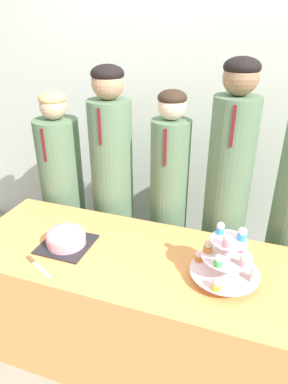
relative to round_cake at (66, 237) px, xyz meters
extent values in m
cube|color=silver|center=(0.33, 1.19, 0.58)|extent=(9.00, 0.06, 2.70)
cube|color=#EF9951|center=(0.33, 0.04, -0.41)|extent=(1.75, 0.70, 0.72)
cube|color=#232328|center=(0.00, 0.00, -0.05)|extent=(0.27, 0.27, 0.01)
cylinder|color=pink|center=(0.00, 0.00, -0.01)|extent=(0.21, 0.21, 0.06)
ellipsoid|color=pink|center=(0.00, 0.00, 0.02)|extent=(0.21, 0.21, 0.07)
cube|color=silver|center=(-0.01, -0.22, -0.05)|extent=(0.15, 0.08, 0.00)
cube|color=brown|center=(-0.11, -0.18, -0.05)|extent=(0.07, 0.05, 0.01)
cylinder|color=silver|center=(0.85, 0.01, 0.06)|extent=(0.02, 0.02, 0.23)
cylinder|color=silver|center=(0.85, 0.01, -0.01)|extent=(0.33, 0.33, 0.01)
cylinder|color=silver|center=(0.85, 0.01, 0.08)|extent=(0.23, 0.23, 0.01)
cylinder|color=silver|center=(0.85, 0.01, 0.17)|extent=(0.17, 0.17, 0.01)
cylinder|color=white|center=(0.98, -0.01, 0.01)|extent=(0.04, 0.04, 0.03)
sphere|color=#F4E5C6|center=(0.98, -0.01, 0.03)|extent=(0.04, 0.04, 0.04)
cylinder|color=pink|center=(0.89, 0.14, 0.01)|extent=(0.04, 0.04, 0.02)
sphere|color=white|center=(0.89, 0.14, 0.03)|extent=(0.04, 0.04, 0.04)
cylinder|color=orange|center=(0.72, 0.05, 0.01)|extent=(0.04, 0.04, 0.03)
sphere|color=silver|center=(0.72, 0.05, 0.03)|extent=(0.04, 0.04, 0.04)
cylinder|color=yellow|center=(0.83, -0.13, 0.01)|extent=(0.04, 0.04, 0.03)
sphere|color=silver|center=(0.83, -0.13, 0.03)|extent=(0.04, 0.04, 0.04)
cylinder|color=#4CB766|center=(0.82, -0.08, 0.10)|extent=(0.04, 0.04, 0.03)
sphere|color=white|center=(0.82, -0.08, 0.13)|extent=(0.04, 0.04, 0.04)
cylinder|color=pink|center=(0.93, -0.04, 0.10)|extent=(0.04, 0.04, 0.03)
sphere|color=#F4E5C6|center=(0.93, -0.04, 0.12)|extent=(0.04, 0.04, 0.04)
cylinder|color=pink|center=(0.92, 0.07, 0.10)|extent=(0.04, 0.04, 0.02)
sphere|color=#F4E5C6|center=(0.92, 0.07, 0.12)|extent=(0.04, 0.04, 0.04)
cylinder|color=yellow|center=(0.83, 0.09, 0.10)|extent=(0.04, 0.04, 0.03)
sphere|color=#F4E5C6|center=(0.83, 0.09, 0.13)|extent=(0.04, 0.04, 0.04)
cylinder|color=orange|center=(0.76, 0.01, 0.10)|extent=(0.04, 0.04, 0.03)
sphere|color=beige|center=(0.76, 0.01, 0.13)|extent=(0.04, 0.04, 0.04)
cylinder|color=#3893DB|center=(0.90, 0.02, 0.19)|extent=(0.04, 0.04, 0.03)
sphere|color=white|center=(0.90, 0.02, 0.22)|extent=(0.04, 0.04, 0.04)
cylinder|color=#3893DB|center=(0.80, 0.04, 0.19)|extent=(0.04, 0.04, 0.03)
sphere|color=silver|center=(0.80, 0.04, 0.22)|extent=(0.04, 0.04, 0.04)
cylinder|color=pink|center=(0.85, -0.05, 0.19)|extent=(0.04, 0.04, 0.03)
sphere|color=silver|center=(0.85, -0.05, 0.21)|extent=(0.04, 0.04, 0.04)
cylinder|color=#567556|center=(-0.39, 0.59, -0.15)|extent=(0.30, 0.30, 1.23)
sphere|color=#D6AD89|center=(-0.39, 0.59, 0.55)|extent=(0.17, 0.17, 0.17)
ellipsoid|color=tan|center=(-0.39, 0.59, 0.60)|extent=(0.18, 0.18, 0.10)
cube|color=maroon|center=(-0.39, 0.44, 0.34)|extent=(0.02, 0.01, 0.22)
cylinder|color=#567556|center=(0.01, 0.59, -0.07)|extent=(0.28, 0.28, 1.39)
sphere|color=tan|center=(0.01, 0.59, 0.72)|extent=(0.20, 0.20, 0.20)
ellipsoid|color=black|center=(0.01, 0.59, 0.77)|extent=(0.20, 0.20, 0.11)
cube|color=maroon|center=(0.01, 0.45, 0.49)|extent=(0.02, 0.01, 0.22)
cylinder|color=#567556|center=(0.41, 0.59, -0.12)|extent=(0.24, 0.24, 1.30)
sphere|color=beige|center=(0.41, 0.59, 0.61)|extent=(0.17, 0.17, 0.17)
ellipsoid|color=#332319|center=(0.41, 0.59, 0.66)|extent=(0.17, 0.17, 0.09)
cube|color=maroon|center=(0.41, 0.47, 0.40)|extent=(0.02, 0.01, 0.22)
cylinder|color=#567556|center=(0.77, 0.59, -0.04)|extent=(0.26, 0.26, 1.46)
sphere|color=#8E6B4C|center=(0.77, 0.59, 0.79)|extent=(0.19, 0.19, 0.19)
ellipsoid|color=black|center=(0.77, 0.59, 0.84)|extent=(0.19, 0.19, 0.10)
cube|color=maroon|center=(0.77, 0.46, 0.56)|extent=(0.02, 0.01, 0.22)
camera|label=1|loc=(0.91, -1.31, 1.05)|focal=32.00mm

